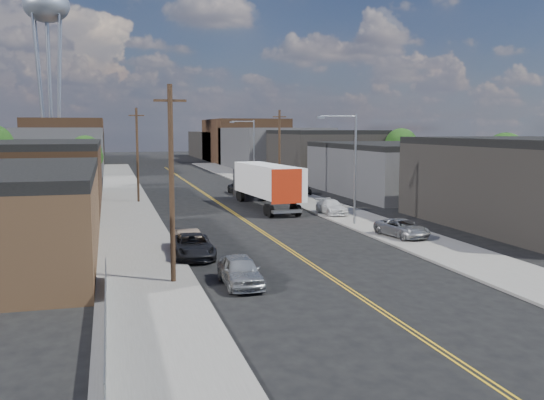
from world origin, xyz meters
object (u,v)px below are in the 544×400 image
semi_truck (264,182)px  car_right_lot_b (331,207)px  car_left_b (188,241)px  car_right_lot_c (303,189)px  car_right_lot_a (402,228)px  car_left_c (193,246)px  water_tower (47,12)px  car_left_a (240,271)px  car_ahead_truck (239,188)px

semi_truck → car_right_lot_b: size_ratio=3.82×
car_right_lot_b → semi_truck: bearing=118.0°
car_left_b → car_right_lot_c: (17.40, 29.47, 0.11)m
car_right_lot_a → car_left_c: bearing=178.4°
water_tower → car_left_a: water_tower is taller
water_tower → car_ahead_truck: bearing=-66.2°
car_ahead_truck → car_right_lot_a: bearing=-81.7°
car_right_lot_c → water_tower: bearing=126.3°
car_left_a → car_ahead_truck: 43.18m
car_right_lot_a → car_ahead_truck: car_right_lot_a is taller
car_right_lot_a → water_tower: bearing=97.9°
semi_truck → car_left_b: 22.85m
car_left_a → car_right_lot_c: car_left_a is taller
car_left_a → car_left_c: (-1.40, 7.22, -0.04)m
semi_truck → car_right_lot_a: bearing=-80.8°
car_left_b → car_right_lot_c: bearing=55.1°
water_tower → car_right_lot_b: (30.20, -79.22, -29.86)m
car_right_lot_b → car_left_c: bearing=-136.7°
water_tower → semi_truck: water_tower is taller
car_left_a → car_right_lot_a: (13.90, 9.67, 0.02)m
car_right_lot_a → car_right_lot_b: (-0.70, 12.33, 0.00)m
car_left_b → car_right_lot_b: bearing=36.8°
semi_truck → car_left_c: (-10.21, -22.37, -1.75)m
car_left_c → car_ahead_truck: 36.52m
semi_truck → car_right_lot_a: semi_truck is taller
semi_truck → car_ahead_truck: (0.23, 12.63, -1.82)m
car_left_a → car_right_lot_c: (16.00, 38.69, 0.02)m
car_ahead_truck → car_right_lot_b: bearing=-78.5°
water_tower → car_right_lot_c: bearing=-62.2°
semi_truck → car_left_c: size_ratio=3.22×
car_left_c → car_right_lot_a: (15.30, 2.45, 0.06)m
car_ahead_truck → semi_truck: bearing=-91.2°
car_right_lot_c → car_ahead_truck: bearing=161.6°
water_tower → car_left_a: 106.90m
semi_truck → car_left_c: bearing=-119.7°
car_left_c → car_right_lot_a: car_left_c is taller
car_left_c → car_right_lot_b: bearing=46.7°
car_left_b → car_right_lot_a: 15.31m
semi_truck → water_tower: bearing=104.6°
semi_truck → car_right_lot_b: (4.39, -7.59, -1.68)m
car_left_b → car_ahead_truck: car_left_b is taller
car_left_b → car_right_lot_a: car_right_lot_a is taller
water_tower → car_left_c: size_ratio=7.09×
car_left_a → car_ahead_truck: size_ratio=0.96×
car_right_lot_a → car_right_lot_c: bearing=75.1°
car_left_a → car_left_b: 9.33m
car_left_a → car_ahead_truck: bearing=78.2°
car_left_b → car_ahead_truck: 34.61m
car_right_lot_b → car_ahead_truck: size_ratio=0.94×
car_left_b → car_right_lot_c: size_ratio=1.10×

